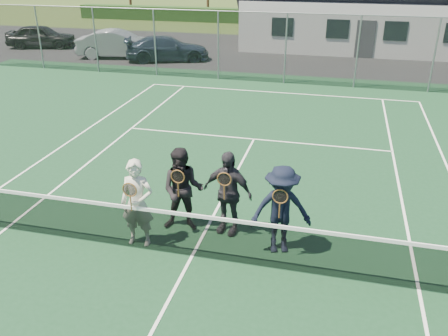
% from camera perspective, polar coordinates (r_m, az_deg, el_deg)
% --- Properties ---
extents(ground, '(220.00, 220.00, 0.00)m').
position_cam_1_polar(ground, '(27.82, 8.99, 13.28)').
color(ground, '#2D4017').
rests_on(ground, ground).
extents(court_surface, '(30.00, 30.00, 0.02)m').
position_cam_1_polar(court_surface, '(9.29, -3.86, -10.60)').
color(court_surface, '#14381E').
rests_on(court_surface, ground).
extents(tarmac_carpark, '(40.00, 12.00, 0.01)m').
position_cam_1_polar(tarmac_carpark, '(28.45, 0.72, 13.83)').
color(tarmac_carpark, black).
rests_on(tarmac_carpark, ground).
extents(hedge_row, '(40.00, 1.20, 1.10)m').
position_cam_1_polar(hedge_row, '(39.56, 10.89, 17.29)').
color(hedge_row, '#183210').
rests_on(hedge_row, ground).
extents(car_a, '(4.26, 2.53, 1.36)m').
position_cam_1_polar(car_a, '(31.55, -21.15, 14.57)').
color(car_a, black).
rests_on(car_a, ground).
extents(car_b, '(4.67, 2.41, 1.47)m').
position_cam_1_polar(car_b, '(27.25, -12.53, 14.35)').
color(car_b, '#93979B').
rests_on(car_b, ground).
extents(car_c, '(4.73, 3.21, 1.27)m').
position_cam_1_polar(car_c, '(26.08, -6.83, 14.08)').
color(car_c, '#1B2536').
rests_on(car_c, ground).
extents(court_markings, '(11.03, 23.83, 0.01)m').
position_cam_1_polar(court_markings, '(9.28, -3.86, -10.52)').
color(court_markings, white).
rests_on(court_markings, court_surface).
extents(tennis_net, '(11.68, 0.08, 1.10)m').
position_cam_1_polar(tennis_net, '(9.00, -3.95, -7.84)').
color(tennis_net, slate).
rests_on(tennis_net, ground).
extents(perimeter_fence, '(30.07, 0.07, 3.02)m').
position_cam_1_polar(perimeter_fence, '(21.18, 7.42, 14.05)').
color(perimeter_fence, slate).
rests_on(perimeter_fence, ground).
extents(player_a, '(0.68, 0.52, 1.80)m').
position_cam_1_polar(player_a, '(9.33, -10.39, -4.20)').
color(player_a, beige).
rests_on(player_a, court_surface).
extents(player_b, '(0.97, 0.80, 1.80)m').
position_cam_1_polar(player_b, '(9.72, -4.97, -2.65)').
color(player_b, black).
rests_on(player_b, court_surface).
extents(player_c, '(1.12, 0.64, 1.80)m').
position_cam_1_polar(player_c, '(9.58, 0.42, -2.97)').
color(player_c, '#28272D').
rests_on(player_c, court_surface).
extents(player_d, '(1.31, 0.98, 1.80)m').
position_cam_1_polar(player_d, '(9.02, 6.88, -5.05)').
color(player_d, black).
rests_on(player_d, court_surface).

